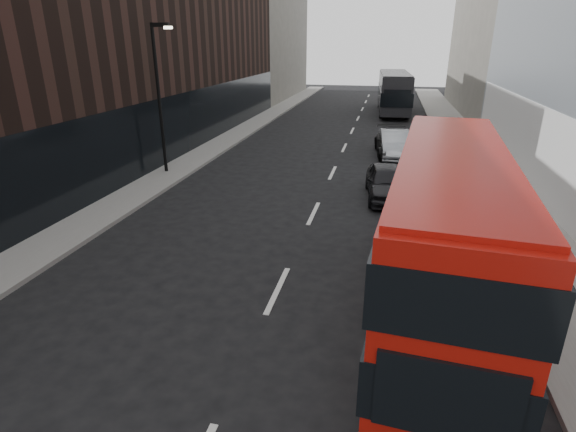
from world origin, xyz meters
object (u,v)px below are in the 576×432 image
Objects in this scene: grey_bus at (394,91)px; car_b at (394,144)px; street_lamp at (160,90)px; car_c at (394,143)px; car_a at (387,182)px; red_bus at (446,228)px.

car_b is at bearing -92.27° from grey_bus.
car_b is at bearing 29.18° from street_lamp.
car_a is at bearing -97.88° from car_c.
red_bus reaches higher than car_b.
street_lamp is 1.38× the size of car_c.
red_bus is 8.98m from car_a.
grey_bus is at bearing 65.26° from street_lamp.
red_bus is at bearing -86.95° from car_a.
car_b reaches higher than car_a.
street_lamp is at bearing -155.41° from car_c.
red_bus reaches higher than car_a.
grey_bus is 17.59m from car_c.
street_lamp is 26.70m from grey_bus.
street_lamp is at bearing -156.01° from car_b.
street_lamp is 0.61× the size of grey_bus.
grey_bus is (-1.19, 34.34, -0.32)m from red_bus.
grey_bus is 2.50× the size of car_b.
car_c is (-1.06, 16.80, -1.55)m from red_bus.
car_a is 0.92× the size of car_b.
car_c is at bearing 98.59° from red_bus.
grey_bus is at bearing 84.58° from car_c.
car_b is at bearing 82.07° from car_a.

